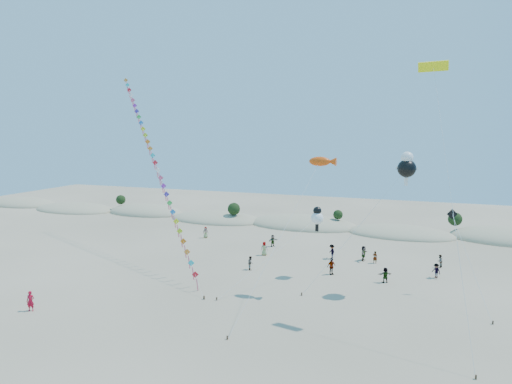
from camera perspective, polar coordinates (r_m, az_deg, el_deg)
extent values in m
plane|color=gray|center=(34.18, -12.72, -19.87)|extent=(160.00, 160.00, 0.00)
ellipsoid|color=gray|center=(108.51, -28.76, -1.47)|extent=(17.00, 9.35, 3.20)
ellipsoid|color=#253915|center=(108.38, -28.79, -1.01)|extent=(13.60, 6.12, 0.68)
ellipsoid|color=gray|center=(96.21, -23.01, -2.20)|extent=(18.00, 9.90, 2.80)
ellipsoid|color=#253915|center=(96.09, -23.03, -1.75)|extent=(14.40, 6.48, 0.72)
ellipsoid|color=gray|center=(87.76, -14.46, -2.74)|extent=(16.00, 8.80, 3.60)
ellipsoid|color=#253915|center=(87.59, -14.49, -2.10)|extent=(12.80, 5.76, 0.64)
ellipsoid|color=gray|center=(78.79, -5.31, -3.72)|extent=(17.60, 9.68, 3.00)
ellipsoid|color=#253915|center=(78.63, -5.32, -3.13)|extent=(14.08, 6.34, 0.70)
ellipsoid|color=gray|center=(74.31, 6.23, -4.44)|extent=(19.00, 10.45, 3.40)
ellipsoid|color=#253915|center=(74.12, 6.24, -3.73)|extent=(15.20, 6.84, 0.76)
ellipsoid|color=gray|center=(71.09, 18.67, -5.38)|extent=(16.40, 9.02, 2.80)
ellipsoid|color=#253915|center=(70.93, 18.69, -4.77)|extent=(13.12, 5.90, 0.66)
sphere|color=black|center=(90.99, -17.58, -0.98)|extent=(1.90, 1.90, 1.90)
sphere|color=black|center=(75.66, -2.96, -2.27)|extent=(2.20, 2.20, 2.20)
sphere|color=black|center=(72.86, 10.87, -2.99)|extent=(1.60, 1.60, 1.60)
sphere|color=black|center=(73.82, 25.01, -3.29)|extent=(2.10, 2.10, 2.10)
cube|color=#3F2D1E|center=(42.41, -6.94, -13.80)|extent=(0.12, 0.12, 0.35)
cylinder|color=silver|center=(55.97, -13.29, 3.83)|extent=(25.00, 23.51, 24.12)
cube|color=red|center=(44.05, -8.11, -10.84)|extent=(1.32, 0.51, 1.39)
cube|color=#E6607E|center=(44.38, -7.84, -12.20)|extent=(0.19, 0.45, 1.55)
cube|color=#1BC3CC|center=(44.89, -8.65, -9.34)|extent=(1.32, 0.51, 1.39)
cube|color=#E6607E|center=(45.19, -8.39, -10.68)|extent=(0.19, 0.45, 1.55)
cube|color=orange|center=(45.77, -9.17, -7.89)|extent=(1.32, 0.51, 1.39)
cube|color=#E6607E|center=(46.04, -8.91, -9.22)|extent=(0.19, 0.45, 1.55)
cube|color=orange|center=(46.67, -9.67, -6.49)|extent=(1.32, 0.51, 1.39)
cube|color=#E6607E|center=(46.91, -9.41, -7.80)|extent=(0.19, 0.45, 1.55)
cube|color=#B5DD1A|center=(47.61, -10.14, -5.15)|extent=(1.32, 0.51, 1.39)
cube|color=#E6607E|center=(47.82, -9.89, -6.45)|extent=(0.19, 0.45, 1.55)
cube|color=yellow|center=(48.57, -10.59, -3.87)|extent=(1.32, 0.51, 1.39)
cube|color=#E6607E|center=(48.76, -10.35, -5.14)|extent=(0.19, 0.45, 1.55)
cube|color=blue|center=(49.56, -11.03, -2.63)|extent=(1.32, 0.51, 1.39)
cube|color=#E6607E|center=(49.72, -10.78, -3.88)|extent=(0.19, 0.45, 1.55)
cube|color=green|center=(50.57, -11.44, -1.44)|extent=(1.32, 0.51, 1.39)
cube|color=#E6607E|center=(50.71, -11.20, -2.67)|extent=(0.19, 0.45, 1.55)
cube|color=#4129A6|center=(51.61, -11.84, -0.30)|extent=(1.32, 0.51, 1.39)
cube|color=#E6607E|center=(51.73, -11.61, -1.51)|extent=(0.19, 0.45, 1.55)
cube|color=purple|center=(52.67, -12.22, 0.80)|extent=(1.32, 0.51, 1.39)
cube|color=#E6607E|center=(52.76, -11.99, -0.39)|extent=(0.19, 0.45, 1.55)
cube|color=#F14C73|center=(53.75, -12.59, 1.85)|extent=(1.32, 0.51, 1.39)
cube|color=#E6607E|center=(53.82, -12.37, 0.68)|extent=(0.19, 0.45, 1.55)
cube|color=white|center=(54.85, -12.95, 2.86)|extent=(1.32, 0.51, 1.39)
cube|color=#E6607E|center=(54.90, -12.72, 1.72)|extent=(0.19, 0.45, 1.55)
cube|color=red|center=(55.97, -13.29, 3.83)|extent=(1.32, 0.51, 1.39)
cube|color=#E6607E|center=(56.00, -13.07, 2.71)|extent=(0.19, 0.45, 1.55)
cube|color=#1BC3CC|center=(57.11, -13.61, 4.76)|extent=(1.32, 0.51, 1.39)
cube|color=#E6607E|center=(57.12, -13.40, 3.66)|extent=(0.19, 0.45, 1.55)
cube|color=orange|center=(58.26, -13.93, 5.66)|extent=(1.32, 0.51, 1.39)
cube|color=#E6607E|center=(58.25, -13.72, 4.58)|extent=(0.19, 0.45, 1.55)
cube|color=orange|center=(59.42, -14.23, 6.52)|extent=(1.32, 0.51, 1.39)
cube|color=#E6607E|center=(59.40, -14.03, 5.46)|extent=(0.19, 0.45, 1.55)
cube|color=#B5DD1A|center=(60.61, -14.53, 7.34)|extent=(1.32, 0.51, 1.39)
cube|color=#E6607E|center=(60.56, -14.32, 6.31)|extent=(0.19, 0.45, 1.55)
cube|color=yellow|center=(61.80, -14.81, 8.14)|extent=(1.32, 0.51, 1.39)
cube|color=#E6607E|center=(61.74, -14.61, 7.12)|extent=(0.19, 0.45, 1.55)
cube|color=blue|center=(63.01, -15.08, 8.90)|extent=(1.32, 0.51, 1.39)
cube|color=#E6607E|center=(62.94, -14.89, 7.91)|extent=(0.19, 0.45, 1.55)
cube|color=green|center=(64.23, -15.35, 9.63)|extent=(1.32, 0.51, 1.39)
cube|color=#E6607E|center=(64.14, -15.15, 8.66)|extent=(0.19, 0.45, 1.55)
cube|color=#4129A6|center=(65.46, -15.60, 10.34)|extent=(1.32, 0.51, 1.39)
cube|color=#E6607E|center=(65.36, -15.41, 9.39)|extent=(0.19, 0.45, 1.55)
cube|color=purple|center=(66.71, -15.85, 11.02)|extent=(1.32, 0.51, 1.39)
cube|color=#E6607E|center=(66.59, -15.66, 10.09)|extent=(0.19, 0.45, 1.55)
cube|color=#F14C73|center=(67.96, -16.09, 11.68)|extent=(1.32, 0.51, 1.39)
cube|color=#E6607E|center=(67.83, -15.90, 10.76)|extent=(0.19, 0.45, 1.55)
cube|color=white|center=(69.22, -16.32, 12.31)|extent=(1.32, 0.51, 1.39)
cube|color=#E6607E|center=(69.08, -16.14, 11.41)|extent=(0.19, 0.45, 1.55)
cube|color=red|center=(70.49, -16.55, 12.92)|extent=(1.32, 0.51, 1.39)
cube|color=#E6607E|center=(70.33, -16.36, 12.04)|extent=(0.19, 0.45, 1.55)
cube|color=#1BC3CC|center=(71.77, -16.76, 13.51)|extent=(1.32, 0.51, 1.39)
cube|color=#E6607E|center=(71.60, -16.58, 12.64)|extent=(0.19, 0.45, 1.55)
cube|color=orange|center=(73.06, -16.97, 14.07)|extent=(1.32, 0.51, 1.39)
cube|color=#E6607E|center=(72.88, -16.80, 13.22)|extent=(0.19, 0.45, 1.55)
cube|color=#3F2D1E|center=(34.88, -3.85, -18.81)|extent=(0.10, 0.10, 0.30)
cylinder|color=silver|center=(37.46, 3.05, -6.46)|extent=(4.51, 12.53, 13.09)
ellipsoid|color=#DC450B|center=(41.93, 8.50, 4.06)|extent=(2.10, 0.92, 0.92)
cone|color=#DC450B|center=(41.72, 10.08, 4.01)|extent=(0.84, 0.84, 0.84)
cube|color=#3F2D1E|center=(42.09, -5.26, -13.99)|extent=(0.10, 0.10, 0.30)
cylinder|color=silver|center=(44.28, 1.94, -8.56)|extent=(7.51, 10.21, 6.57)
sphere|color=white|center=(47.39, 8.15, -3.46)|extent=(1.36, 1.36, 1.36)
sphere|color=black|center=(47.24, 8.17, -2.49)|extent=(0.91, 0.91, 0.91)
cube|color=black|center=(47.62, 8.13, -4.74)|extent=(0.35, 0.18, 0.80)
cube|color=#3F2D1E|center=(43.29, 6.10, -13.37)|extent=(0.10, 0.10, 0.30)
cylinder|color=silver|center=(42.84, 12.90, -5.27)|extent=(9.18, 4.42, 12.42)
sphere|color=black|center=(43.82, 19.45, 2.98)|extent=(1.76, 1.76, 1.76)
sphere|color=white|center=(43.75, 19.51, 4.35)|extent=(1.14, 1.14, 1.14)
cube|color=white|center=(43.94, 19.37, 1.32)|extent=(0.35, 0.18, 0.80)
cube|color=white|center=(43.83, 18.54, 3.03)|extent=(0.60, 0.15, 0.25)
cube|color=white|center=(43.83, 20.37, 2.94)|extent=(0.60, 0.15, 0.25)
cube|color=#3F2D1E|center=(33.31, 27.26, -21.09)|extent=(0.10, 0.10, 0.30)
cylinder|color=silver|center=(34.31, 24.68, -1.60)|extent=(3.21, 9.55, 21.18)
cube|color=#FCF20D|center=(38.92, 22.56, 15.21)|extent=(2.36, 0.96, 0.83)
cube|color=black|center=(38.94, 22.56, 15.20)|extent=(2.28, 0.58, 0.19)
cube|color=#3F2D1E|center=(42.10, 29.03, -14.99)|extent=(0.10, 0.10, 0.30)
cylinder|color=silver|center=(43.90, 26.72, -8.65)|extent=(2.97, 6.99, 7.92)
cube|color=black|center=(46.23, 24.69, -2.69)|extent=(1.02, 0.30, 1.05)
imported|color=#AE0D25|center=(44.24, -27.86, -12.74)|extent=(0.78, 0.66, 1.83)
imported|color=slate|center=(50.44, -0.73, -9.43)|extent=(0.87, 0.95, 1.59)
imported|color=slate|center=(56.04, 1.11, -7.55)|extent=(0.95, 0.69, 1.79)
imported|color=slate|center=(49.42, 10.02, -9.74)|extent=(1.08, 1.14, 1.89)
imported|color=slate|center=(55.37, 10.07, -7.83)|extent=(1.20, 1.37, 1.84)
imported|color=slate|center=(55.40, 14.15, -7.94)|extent=(0.79, 1.79, 1.86)
imported|color=slate|center=(54.73, 15.59, -8.37)|extent=(0.61, 0.46, 1.52)
imported|color=slate|center=(55.54, 23.31, -8.47)|extent=(0.82, 0.92, 1.56)
imported|color=slate|center=(65.54, -6.73, -5.36)|extent=(0.98, 0.86, 1.69)
imported|color=slate|center=(48.26, 16.85, -10.55)|extent=(1.58, 1.09, 1.64)
imported|color=slate|center=(51.58, 22.89, -9.65)|extent=(1.19, 1.15, 1.63)
imported|color=slate|center=(60.22, 2.25, -6.51)|extent=(1.29, 1.56, 1.68)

